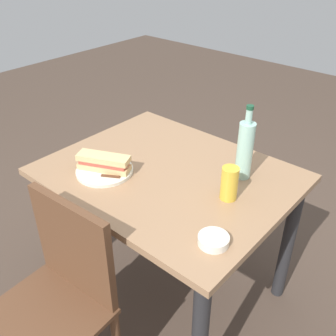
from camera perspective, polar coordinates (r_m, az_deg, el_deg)
The scene contains 9 objects.
ground_plane at distance 2.13m, azimuth 0.00°, elevation -17.22°, with size 8.00×8.00×0.00m, color #47382D.
dining_table at distance 1.72m, azimuth 0.00°, elevation -3.91°, with size 1.02×0.82×0.73m.
chair_far at distance 1.53m, azimuth -15.97°, elevation -17.74°, with size 0.42×0.42×0.84m.
plate_near at distance 1.67m, azimuth -9.37°, elevation -0.39°, with size 0.24×0.24×0.01m, color silver.
baguette_sandwich_near at distance 1.65m, azimuth -9.50°, elevation 0.83°, with size 0.23×0.16×0.07m.
knife_near at distance 1.62m, azimuth -9.82°, elevation -1.11°, with size 0.16×0.10×0.01m.
water_bottle at distance 1.59m, azimuth 11.35°, elevation 2.75°, with size 0.07×0.07×0.32m.
beer_glass at distance 1.48m, azimuth 9.09°, elevation -2.26°, with size 0.07×0.07×0.14m, color gold.
olive_bowl at distance 1.30m, azimuth 6.77°, elevation -10.57°, with size 0.11×0.11×0.03m, color silver.
Camera 1 is at (-0.91, 1.05, 1.62)m, focal length 41.09 mm.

